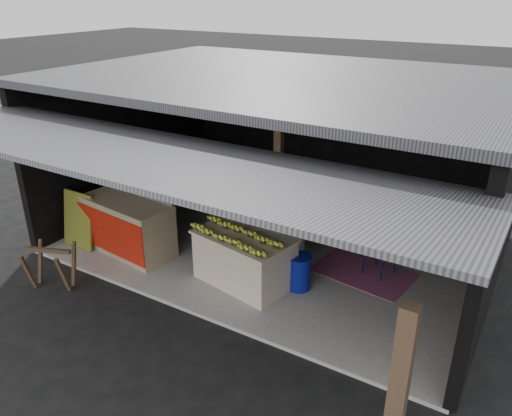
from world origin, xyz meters
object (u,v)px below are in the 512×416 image
Objects in this scene: banana_table at (244,258)px; water_barrel at (299,273)px; white_crate at (274,229)px; plastic_chair at (385,241)px; sawhorse at (51,263)px; neighbor_stall at (128,223)px.

banana_table reaches higher than water_barrel.
white_crate reaches higher than plastic_chair.
white_crate is 1.88× the size of water_barrel.
water_barrel is 1.50m from plastic_chair.
plastic_chair is at bearing 12.80° from sawhorse.
sawhorse is 0.86× the size of plastic_chair.
water_barrel is (0.84, -0.72, -0.23)m from white_crate.
white_crate is at bearing -149.42° from plastic_chair.
banana_table is at bearing -123.55° from plastic_chair.
water_barrel is at bearing -111.91° from plastic_chair.
sawhorse is at bearing -127.31° from plastic_chair.
sawhorse reaches higher than water_barrel.
white_crate is 3.57m from sawhorse.
plastic_chair is at bearing 10.45° from white_crate.
neighbor_stall is 2.19× the size of sawhorse.
plastic_chair is (1.73, 1.41, 0.13)m from banana_table.
neighbor_stall is 1.45m from sawhorse.
water_barrel is at bearing -43.65° from white_crate.
water_barrel is at bearing 14.70° from neighbor_stall.
white_crate is at bearing 139.29° from water_barrel.
white_crate reaches higher than water_barrel.
banana_table is 1.65× the size of white_crate.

